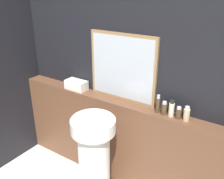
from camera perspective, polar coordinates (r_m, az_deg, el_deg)
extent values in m
cube|color=black|center=(2.44, 1.96, 5.00)|extent=(8.00, 0.06, 2.50)
cube|color=brown|center=(2.70, 0.45, -11.48)|extent=(2.36, 0.16, 0.95)
cylinder|color=white|center=(2.49, -4.01, -17.29)|extent=(0.29, 0.29, 0.80)
cylinder|color=white|center=(2.22, -4.34, -8.23)|extent=(0.40, 0.40, 0.12)
torus|color=white|center=(2.19, -4.39, -6.86)|extent=(0.39, 0.39, 0.02)
cube|color=#937047|center=(2.37, 2.41, 5.01)|extent=(0.70, 0.03, 0.65)
cube|color=#B2BCC6|center=(2.36, 2.30, 4.96)|extent=(0.65, 0.02, 0.60)
cube|color=silver|center=(2.72, -8.15, 1.06)|extent=(0.24, 0.13, 0.10)
cylinder|color=#4C3823|center=(2.24, 10.43, -3.57)|extent=(0.04, 0.04, 0.14)
cylinder|color=silver|center=(2.20, 10.58, -1.62)|extent=(0.03, 0.03, 0.03)
cylinder|color=#4C3823|center=(2.23, 11.81, -4.38)|extent=(0.05, 0.05, 0.10)
cylinder|color=silver|center=(2.20, 11.94, -2.98)|extent=(0.04, 0.04, 0.02)
cylinder|color=beige|center=(2.20, 13.42, -4.52)|extent=(0.05, 0.05, 0.12)
cylinder|color=black|center=(2.17, 13.60, -2.74)|extent=(0.03, 0.03, 0.03)
cylinder|color=#4C3823|center=(2.19, 14.96, -5.34)|extent=(0.05, 0.05, 0.09)
cylinder|color=silver|center=(2.17, 15.10, -4.08)|extent=(0.04, 0.04, 0.02)
cylinder|color=#C6B284|center=(2.17, 16.65, -5.56)|extent=(0.05, 0.05, 0.11)
cylinder|color=silver|center=(2.14, 16.85, -4.04)|extent=(0.04, 0.04, 0.02)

